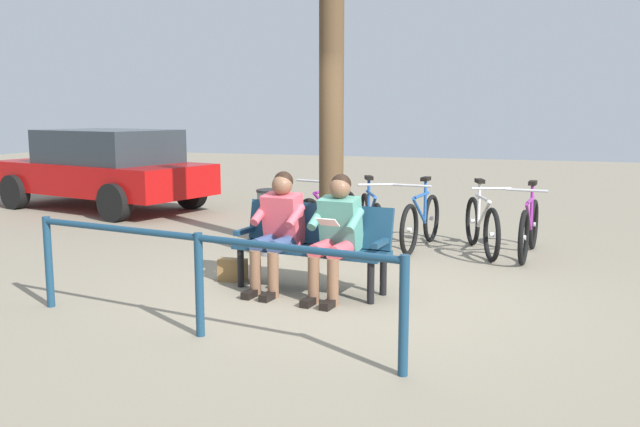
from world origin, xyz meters
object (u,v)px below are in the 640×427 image
object	(u,v)px
bicycle_red	(529,228)
person_reading	(336,230)
bicycle_silver	(482,225)
bicycle_orange	(421,222)
tree_trunk	(332,88)
litter_bin	(271,222)
person_companion	(278,225)
handbag	(233,270)
bench	(314,240)
parked_car	(104,168)
bicycle_green	(328,215)
bicycle_purple	(371,220)

from	to	relation	value
bicycle_red	person_reading	bearing A→B (deg)	-29.44
bicycle_silver	bicycle_orange	xyz separation A→B (m)	(0.79, -0.04, 0.00)
tree_trunk	litter_bin	world-z (taller)	tree_trunk
tree_trunk	bicycle_orange	size ratio (longest dim) A/B	2.48
person_companion	handbag	distance (m)	0.82
person_companion	bicycle_silver	xyz separation A→B (m)	(-1.77, -2.50, -0.30)
bench	person_reading	size ratio (longest dim) A/B	1.37
litter_bin	parked_car	xyz separation A→B (m)	(4.49, -2.69, 0.36)
bicycle_green	parked_car	bearing A→B (deg)	-95.12
tree_trunk	bicycle_red	distance (m)	3.01
bicycle_red	tree_trunk	bearing A→B (deg)	-65.93
bicycle_purple	bicycle_green	size ratio (longest dim) A/B	0.95
bicycle_red	bicycle_orange	distance (m)	1.37
tree_trunk	bicycle_purple	world-z (taller)	tree_trunk
litter_bin	parked_car	size ratio (longest dim) A/B	0.18
bench	bicycle_green	distance (m)	2.61
bicycle_red	bicycle_silver	bearing A→B (deg)	-88.98
handbag	bicycle_orange	distance (m)	2.87
person_reading	tree_trunk	size ratio (longest dim) A/B	0.29
person_reading	handbag	distance (m)	1.37
bicycle_purple	bicycle_green	world-z (taller)	same
bench	bicycle_red	xyz separation A→B (m)	(-2.02, -2.33, -0.15)
person_companion	handbag	bearing A→B (deg)	-7.72
bicycle_red	bicycle_purple	size ratio (longest dim) A/B	1.08
person_companion	parked_car	xyz separation A→B (m)	(5.23, -4.24, 0.11)
litter_bin	parked_car	bearing A→B (deg)	-30.97
bicycle_red	parked_car	distance (m)	7.80
person_companion	parked_car	size ratio (longest dim) A/B	0.27
person_companion	bicycle_green	size ratio (longest dim) A/B	0.73
bicycle_purple	bicycle_red	bearing A→B (deg)	66.36
bicycle_orange	bicycle_green	size ratio (longest dim) A/B	1.02
bicycle_red	bicycle_silver	distance (m)	0.58
tree_trunk	bicycle_silver	size ratio (longest dim) A/B	2.58
handbag	bicycle_green	size ratio (longest dim) A/B	0.18
bicycle_orange	person_companion	bearing A→B (deg)	-15.26
person_reading	bicycle_red	world-z (taller)	person_reading
handbag	parked_car	distance (m)	6.21
person_reading	person_companion	world-z (taller)	same
bicycle_red	bicycle_green	world-z (taller)	same
bicycle_orange	litter_bin	bearing A→B (deg)	-54.28
tree_trunk	person_reading	bearing A→B (deg)	109.54
person_reading	person_companion	size ratio (longest dim) A/B	1.00
person_reading	bicycle_green	world-z (taller)	person_reading
handbag	litter_bin	size ratio (longest dim) A/B	0.36
bicycle_silver	parked_car	size ratio (longest dim) A/B	0.36
person_reading	person_companion	xyz separation A→B (m)	(0.64, -0.07, -0.00)
person_reading	bicycle_red	xyz separation A→B (m)	(-1.72, -2.54, -0.31)
person_reading	parked_car	bearing A→B (deg)	-29.76
handbag	bicycle_green	world-z (taller)	bicycle_green
tree_trunk	person_companion	bearing A→B (deg)	89.08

